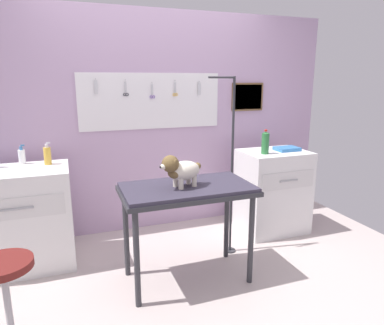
# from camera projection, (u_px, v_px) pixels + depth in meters

# --- Properties ---
(ground) EXTENTS (4.40, 4.00, 0.04)m
(ground) POSITION_uv_depth(u_px,v_px,m) (196.00, 286.00, 2.81)
(ground) COLOR #BCACA8
(rear_wall_panel) EXTENTS (4.00, 0.09, 2.30)m
(rear_wall_panel) POSITION_uv_depth(u_px,v_px,m) (154.00, 123.00, 3.71)
(rear_wall_panel) COLOR #BB9CBF
(rear_wall_panel) RESTS_ON ground
(grooming_table) EXTENTS (1.03, 0.57, 0.80)m
(grooming_table) POSITION_uv_depth(u_px,v_px,m) (187.00, 196.00, 2.73)
(grooming_table) COLOR #2D2D33
(grooming_table) RESTS_ON ground
(grooming_arm) EXTENTS (0.30, 0.11, 1.63)m
(grooming_arm) POSITION_uv_depth(u_px,v_px,m) (231.00, 175.00, 3.17)
(grooming_arm) COLOR #2D2D33
(grooming_arm) RESTS_ON ground
(dog) EXTENTS (0.35, 0.23, 0.26)m
(dog) POSITION_uv_depth(u_px,v_px,m) (180.00, 170.00, 2.63)
(dog) COLOR beige
(dog) RESTS_ON grooming_table
(counter_left) EXTENTS (0.80, 0.58, 0.87)m
(counter_left) POSITION_uv_depth(u_px,v_px,m) (24.00, 218.00, 3.01)
(counter_left) COLOR silver
(counter_left) RESTS_ON ground
(cabinet_right) EXTENTS (0.68, 0.54, 0.88)m
(cabinet_right) POSITION_uv_depth(u_px,v_px,m) (273.00, 191.00, 3.74)
(cabinet_right) COLOR silver
(cabinet_right) RESTS_ON ground
(stool) EXTENTS (0.33, 0.33, 0.60)m
(stool) POSITION_uv_depth(u_px,v_px,m) (4.00, 279.00, 1.99)
(stool) COLOR #9E9EA3
(stool) RESTS_ON ground
(pump_bottle_white) EXTENTS (0.06, 0.06, 0.17)m
(pump_bottle_white) POSITION_uv_depth(u_px,v_px,m) (22.00, 156.00, 3.09)
(pump_bottle_white) COLOR white
(pump_bottle_white) RESTS_ON counter_left
(shampoo_bottle) EXTENTS (0.06, 0.06, 0.20)m
(shampoo_bottle) POSITION_uv_depth(u_px,v_px,m) (47.00, 156.00, 3.06)
(shampoo_bottle) COLOR gold
(shampoo_bottle) RESTS_ON counter_left
(soda_bottle) EXTENTS (0.08, 0.08, 0.25)m
(soda_bottle) POSITION_uv_depth(u_px,v_px,m) (265.00, 143.00, 3.49)
(soda_bottle) COLOR #2A6F38
(soda_bottle) RESTS_ON cabinet_right
(supply_tray) EXTENTS (0.24, 0.18, 0.04)m
(supply_tray) POSITION_uv_depth(u_px,v_px,m) (287.00, 149.00, 3.67)
(supply_tray) COLOR #3678BF
(supply_tray) RESTS_ON cabinet_right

